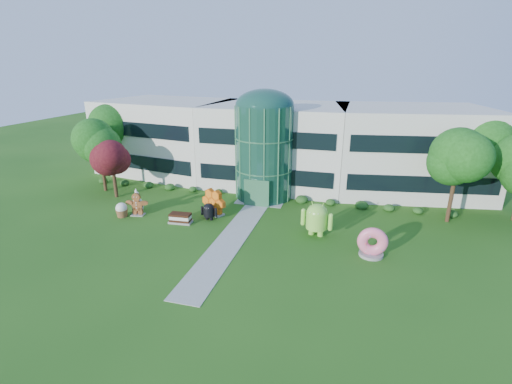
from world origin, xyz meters
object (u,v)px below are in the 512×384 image
(android_green, at_px, (317,217))
(android_black, at_px, (209,210))
(donut, at_px, (372,241))
(gingerbread, at_px, (137,204))

(android_green, relative_size, android_black, 1.72)
(android_green, relative_size, donut, 1.38)
(android_black, relative_size, donut, 0.80)
(android_green, xyz_separation_m, donut, (4.48, -2.44, -0.45))
(gingerbread, bearing_deg, android_black, -1.60)
(gingerbread, bearing_deg, donut, -14.07)
(android_green, distance_m, donut, 5.12)
(android_green, distance_m, android_black, 10.04)
(android_green, bearing_deg, gingerbread, -167.48)
(android_green, bearing_deg, android_black, -171.57)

